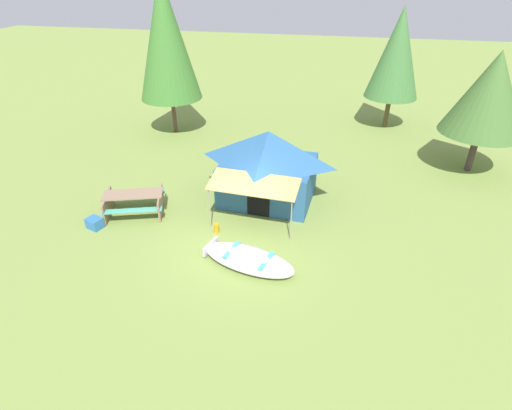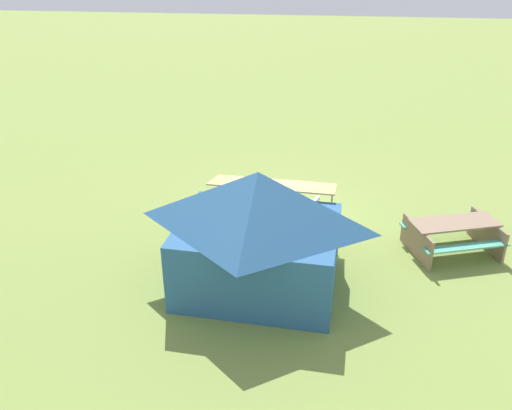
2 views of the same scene
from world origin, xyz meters
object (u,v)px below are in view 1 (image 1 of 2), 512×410
Objects in this scene: cooler_box at (95,223)px; pine_tree_far_center at (490,93)px; fuel_can at (216,228)px; pine_tree_back_right at (397,53)px; picnic_table at (134,201)px; beached_rowboat at (248,259)px; canvas_cabin_tent at (268,165)px; pine_tree_back_left at (166,38)px.

pine_tree_far_center reaches higher than cooler_box.
pine_tree_back_right reaches higher than fuel_can.
fuel_can is 11.30m from pine_tree_far_center.
cooler_box is (-0.87, -1.09, -0.31)m from picnic_table.
canvas_cabin_tent reaches higher than beached_rowboat.
cooler_box is (-5.24, 0.77, -0.02)m from beached_rowboat.
cooler_box is 14.80m from pine_tree_far_center.
canvas_cabin_tent is at bearing 92.43° from beached_rowboat.
beached_rowboat reaches higher than cooler_box.
canvas_cabin_tent is at bearing 64.06° from fuel_can.
cooler_box is (-5.08, -3.00, -1.16)m from canvas_cabin_tent.
beached_rowboat is 0.41× the size of pine_tree_back_left.
beached_rowboat is 11.86m from pine_tree_back_left.
picnic_table reaches higher than fuel_can.
pine_tree_far_center is at bearing 36.22° from fuel_can.
cooler_box is at bearing -149.46° from canvas_cabin_tent.
pine_tree_back_left is (-0.68, 8.61, 4.23)m from cooler_box.
cooler_box reaches higher than fuel_can.
pine_tree_far_center is at bearing 28.91° from cooler_box.
fuel_can is 12.86m from pine_tree_back_right.
beached_rowboat is at bearing -109.70° from pine_tree_back_right.
pine_tree_back_left is (-5.92, 9.37, 4.21)m from beached_rowboat.
cooler_box is at bearing 171.69° from beached_rowboat.
beached_rowboat is 13.51m from pine_tree_back_right.
fuel_can is at bearing 135.14° from beached_rowboat.
picnic_table is at bearing 51.14° from cooler_box.
pine_tree_back_right is 1.21× the size of pine_tree_far_center.
picnic_table is 8.62m from pine_tree_back_left.
beached_rowboat is 1.29× the size of picnic_table.
pine_tree_back_right reaches higher than beached_rowboat.
picnic_table is 1.43m from cooler_box.
beached_rowboat is at bearing -22.97° from picnic_table.
beached_rowboat is at bearing -133.78° from pine_tree_far_center.
pine_tree_far_center is at bearing 46.22° from beached_rowboat.
fuel_can is at bearing -143.78° from pine_tree_far_center.
beached_rowboat is 6.24× the size of cooler_box.
beached_rowboat is at bearing -8.31° from cooler_box.
pine_tree_back_left is at bearing 94.49° from cooler_box.
fuel_can is 0.05× the size of pine_tree_back_right.
picnic_table reaches higher than cooler_box.
picnic_table is 4.85× the size of cooler_box.
canvas_cabin_tent is 6.01m from cooler_box.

